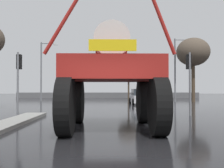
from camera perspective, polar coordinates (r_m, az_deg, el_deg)
ground_plane at (r=24.65m, az=-0.81°, el=-4.57°), size 120.00×120.00×0.00m
median_island at (r=12.65m, az=-20.15°, el=-7.56°), size 1.15×7.57×0.15m
oversize_sprayer at (r=10.45m, az=-0.15°, el=1.67°), size 4.27×5.57×4.83m
sedan_ahead at (r=26.87m, az=6.00°, el=-2.75°), size 1.99×4.15×1.52m
traffic_signal_near_left at (r=16.19m, az=-19.17°, el=2.90°), size 0.24×0.54×3.59m
traffic_signal_near_right at (r=16.06m, az=16.01°, el=2.95°), size 0.24×0.54×3.60m
traffic_signal_far_left at (r=32.43m, az=-8.46°, el=0.93°), size 0.24×0.55×3.60m
streetlight_far_left at (r=33.59m, az=-14.50°, el=3.31°), size 2.06×0.24×7.17m
streetlight_far_right at (r=32.85m, az=13.51°, el=3.70°), size 2.07×0.24×7.50m
bare_tree_right at (r=32.73m, az=16.82°, el=6.44°), size 3.83×3.83×7.43m
bare_tree_far_center at (r=38.80m, az=3.54°, el=3.64°), size 3.15×3.15×6.04m
roadside_barrier at (r=44.72m, az=-0.84°, el=-2.40°), size 30.42×0.24×0.90m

